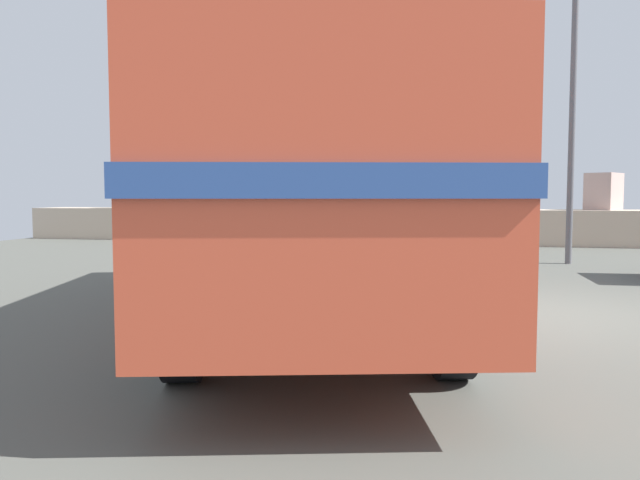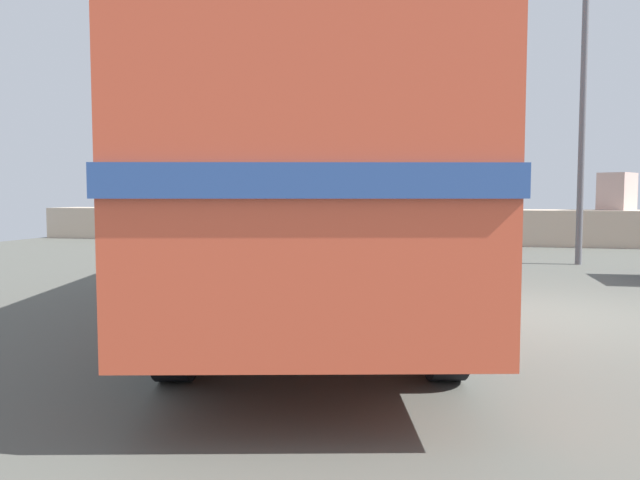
{
  "view_description": "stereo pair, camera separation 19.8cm",
  "coord_description": "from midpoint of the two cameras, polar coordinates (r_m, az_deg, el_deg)",
  "views": [
    {
      "loc": [
        -1.11,
        -8.4,
        1.54
      ],
      "look_at": [
        -2.7,
        -1.04,
        1.0
      ],
      "focal_mm": 34.9,
      "sensor_mm": 36.0,
      "label": 1
    },
    {
      "loc": [
        -0.92,
        -8.36,
        1.54
      ],
      "look_at": [
        -2.7,
        -1.04,
        1.0
      ],
      "focal_mm": 34.9,
      "sensor_mm": 36.0,
      "label": 2
    }
  ],
  "objects": [
    {
      "name": "ground",
      "position": [
        8.58,
        18.86,
        -6.41
      ],
      "size": [
        32.0,
        26.0,
        0.02
      ],
      "color": "#53544C"
    },
    {
      "name": "breakwater",
      "position": [
        20.24,
        15.56,
        1.56
      ],
      "size": [
        31.36,
        2.47,
        2.48
      ],
      "color": "#C1AC95",
      "rests_on": "ground"
    },
    {
      "name": "vintage_coach",
      "position": [
        7.69,
        -1.61,
        7.88
      ],
      "size": [
        4.48,
        8.91,
        3.7
      ],
      "rotation": [
        0.0,
        0.0,
        0.25
      ],
      "color": "black",
      "rests_on": "ground"
    },
    {
      "name": "lamp_post",
      "position": [
        15.16,
        21.83,
        13.73
      ],
      "size": [
        0.44,
        0.89,
        7.47
      ],
      "color": "#5B5B60",
      "rests_on": "ground"
    }
  ]
}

